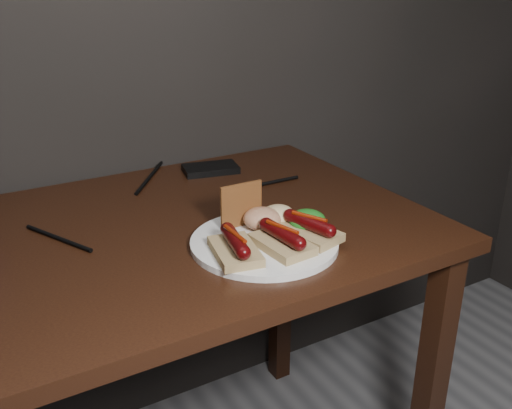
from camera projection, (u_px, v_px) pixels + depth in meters
The scene contains 11 objects.
desk at pixel (74, 292), 1.06m from camera, with size 1.40×0.70×0.75m.
hard_drive at pixel (211, 169), 1.41m from camera, with size 0.13×0.08×0.02m, color black.
desk_cables at pixel (74, 217), 1.15m from camera, with size 1.05×0.40×0.01m.
plate at pixel (264, 242), 1.03m from camera, with size 0.27×0.27×0.01m, color white.
bread_sausage_left at pixel (235, 247), 0.97m from camera, with size 0.09×0.13×0.04m.
bread_sausage_center at pixel (282, 240), 0.99m from camera, with size 0.08×0.12×0.04m.
bread_sausage_right at pixel (309, 229), 1.03m from camera, with size 0.10×0.13×0.04m.
crispbread at pixel (241, 205), 1.07m from camera, with size 0.09×0.01×0.09m, color #955828.
salad_greens at pixel (307, 220), 1.06m from camera, with size 0.07×0.07×0.04m, color #165511.
salsa_mound at pixel (262, 219), 1.07m from camera, with size 0.07×0.07×0.04m, color maroon.
coleslaw_mound at pixel (278, 215), 1.09m from camera, with size 0.06×0.06×0.04m, color silver.
Camera 1 is at (-0.16, 0.42, 1.22)m, focal length 40.00 mm.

